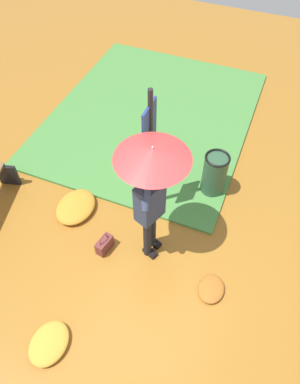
% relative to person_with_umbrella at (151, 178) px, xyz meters
% --- Properties ---
extents(ground_plane, '(18.00, 18.00, 0.00)m').
position_rel_person_with_umbrella_xyz_m(ground_plane, '(-0.34, -0.13, -1.55)').
color(ground_plane, '#9E6623').
extents(grass_verge, '(4.80, 4.00, 0.05)m').
position_rel_person_with_umbrella_xyz_m(grass_verge, '(2.90, 1.15, -1.53)').
color(grass_verge, '#47843D').
rests_on(grass_verge, ground_plane).
extents(person_with_umbrella, '(0.96, 0.96, 2.04)m').
position_rel_person_with_umbrella_xyz_m(person_with_umbrella, '(0.00, 0.00, 0.00)').
color(person_with_umbrella, black).
rests_on(person_with_umbrella, ground_plane).
extents(info_sign_post, '(0.44, 0.07, 2.30)m').
position_rel_person_with_umbrella_xyz_m(info_sign_post, '(0.73, 0.31, -0.11)').
color(info_sign_post, black).
rests_on(info_sign_post, ground_plane).
extents(handbag, '(0.32, 0.20, 0.37)m').
position_rel_person_with_umbrella_xyz_m(handbag, '(-0.35, 0.63, -1.42)').
color(handbag, brown).
rests_on(handbag, ground_plane).
extents(trash_bin, '(0.42, 0.42, 0.83)m').
position_rel_person_with_umbrella_xyz_m(trash_bin, '(1.40, -0.58, -1.13)').
color(trash_bin, '#2D5138').
rests_on(trash_bin, ground_plane).
extents(shrub_cluster, '(0.68, 0.62, 0.56)m').
position_rel_person_with_umbrella_xyz_m(shrub_cluster, '(1.79, 0.48, -1.29)').
color(shrub_cluster, '#285628').
rests_on(shrub_cluster, ground_plane).
extents(leaf_pile_near_person, '(0.77, 0.62, 0.17)m').
position_rel_person_with_umbrella_xyz_m(leaf_pile_near_person, '(0.14, 1.41, -1.47)').
color(leaf_pile_near_person, '#C68428').
rests_on(leaf_pile_near_person, ground_plane).
extents(leaf_pile_by_bench, '(0.46, 0.37, 0.10)m').
position_rel_person_with_umbrella_xyz_m(leaf_pile_by_bench, '(-0.40, -1.09, -1.50)').
color(leaf_pile_by_bench, '#A86023').
rests_on(leaf_pile_by_bench, ground_plane).
extents(leaf_pile_far_path, '(0.61, 0.48, 0.13)m').
position_rel_person_with_umbrella_xyz_m(leaf_pile_far_path, '(-1.91, 0.65, -1.49)').
color(leaf_pile_far_path, gold).
rests_on(leaf_pile_far_path, ground_plane).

